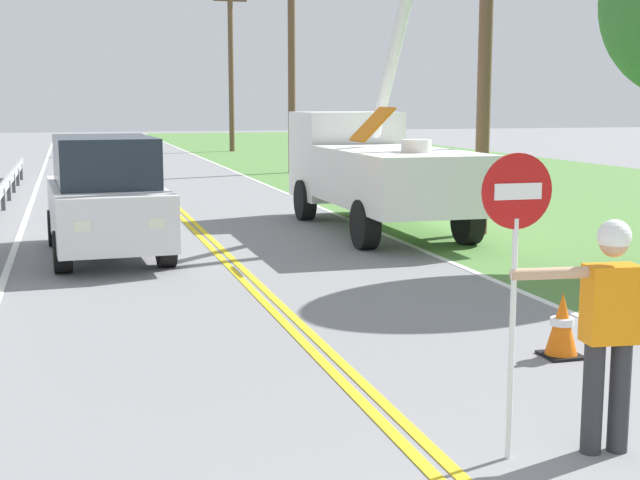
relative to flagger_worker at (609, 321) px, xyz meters
name	(u,v)px	position (x,y,z in m)	size (l,w,h in m)	color
grass_verge_right	(579,196)	(10.25, 16.86, -1.04)	(16.00, 110.00, 0.01)	#517F3D
centerline_yellow_left	(172,209)	(-1.44, 16.86, -1.04)	(0.11, 110.00, 0.01)	yellow
centerline_yellow_right	(180,209)	(-1.26, 16.86, -1.04)	(0.11, 110.00, 0.01)	yellow
edge_line_right	(312,204)	(2.25, 16.86, -1.04)	(0.12, 110.00, 0.01)	silver
edge_line_left	(27,213)	(-4.95, 16.86, -1.04)	(0.12, 110.00, 0.01)	silver
flagger_worker	(609,321)	(0.00, 0.00, 0.00)	(1.08, 0.28, 1.83)	#2D2D33
stop_sign_paddle	(515,237)	(-0.76, 0.09, 0.66)	(0.56, 0.04, 2.33)	silver
utility_bucket_truck	(373,162)	(2.31, 12.17, 0.38)	(2.67, 6.82, 5.90)	white
oncoming_suv_nearest	(106,196)	(-3.32, 10.21, 0.01)	(2.09, 4.68, 2.10)	silver
utility_pole_near	(486,1)	(4.18, 10.80, 3.61)	(1.80, 0.28, 8.95)	brown
utility_pole_mid	(292,67)	(4.30, 27.35, 2.95)	(1.80, 0.28, 7.63)	brown
utility_pole_far	(231,68)	(4.71, 42.67, 3.47)	(1.80, 0.28, 8.67)	brown
traffic_cone_lead	(562,326)	(1.07, 2.42, -0.71)	(0.40, 0.40, 0.70)	orange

